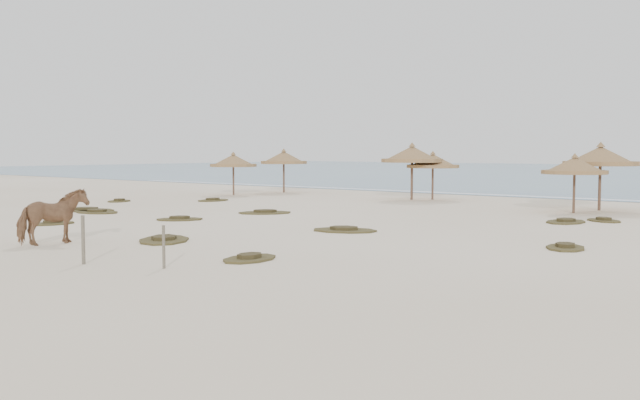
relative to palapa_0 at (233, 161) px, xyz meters
The scene contains 25 objects.
ground 21.50m from the palapa_0, 48.87° to the right, with size 160.00×160.00×0.00m, color beige.
foam_line 17.32m from the palapa_0, 35.08° to the left, with size 70.00×0.60×0.01m, color white.
palapa_0 is the anchor object (origin of this frame).
palapa_1 4.09m from the palapa_0, 82.99° to the left, with size 3.86×3.86×2.86m.
palapa_2 12.27m from the palapa_0, 19.75° to the left, with size 3.56×3.56×2.71m.
palapa_3 11.20m from the palapa_0, 17.44° to the left, with size 4.49×4.49×3.19m.
palapa_4 21.25m from the palapa_0, ahead, with size 3.72×3.72×3.13m.
palapa_5 20.68m from the palapa_0, ahead, with size 3.30×3.30×2.62m.
horse 23.18m from the palapa_0, 57.08° to the right, with size 0.88×1.93×1.63m, color #986A45.
fence_post_near 26.63m from the palapa_0, 51.82° to the right, with size 0.09×0.09×1.18m, color #6E6653.
fence_post_far 27.32m from the palapa_0, 47.43° to the right, with size 0.07×0.07×1.01m, color #6E6653.
scrub_0 13.41m from the palapa_0, 70.80° to the right, with size 2.37×1.72×0.16m.
scrub_1 12.78m from the palapa_0, 75.81° to the right, with size 3.09×2.78×0.16m.
scrub_2 15.84m from the palapa_0, 51.77° to the right, with size 2.07×2.15×0.16m.
scrub_3 20.63m from the palapa_0, 33.57° to the right, with size 2.62×2.17×0.16m.
scrub_4 26.90m from the palapa_0, 24.02° to the right, with size 1.52×1.87×0.16m.
scrub_6 5.51m from the palapa_0, 56.56° to the right, with size 1.46×2.10×0.16m.
scrub_7 22.31m from the palapa_0, ahead, with size 1.40×2.11×0.16m.
scrub_8 8.10m from the palapa_0, 94.78° to the right, with size 1.74×1.96×0.16m.
scrub_9 22.31m from the palapa_0, 49.44° to the right, with size 2.63×2.68×0.16m.
scrub_10 23.09m from the palapa_0, ahead, with size 1.88×1.79×0.16m.
scrub_12 26.25m from the palapa_0, 43.18° to the right, with size 1.25×1.77×0.16m.
scrub_13 13.23m from the palapa_0, 38.10° to the right, with size 2.65×2.73×0.16m.
scrub_14 18.05m from the palapa_0, 65.87° to the right, with size 1.24×1.76×0.16m.
scrub_15 14.87m from the palapa_0, 75.45° to the right, with size 1.34×1.78×0.16m.
Camera 1 is at (17.51, -14.41, 2.74)m, focal length 40.00 mm.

